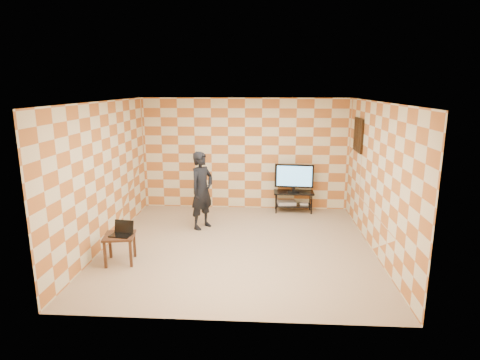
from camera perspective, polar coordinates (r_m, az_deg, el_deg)
name	(u,v)px	position (r m, az deg, el deg)	size (l,w,h in m)	color
floor	(238,246)	(7.73, -0.28, -9.36)	(5.00, 5.00, 0.00)	tan
wall_back	(245,154)	(9.76, 0.69, 3.69)	(5.00, 0.02, 2.70)	beige
wall_front	(224,222)	(4.92, -2.25, -5.98)	(5.00, 0.02, 2.70)	beige
wall_left	(104,175)	(7.88, -18.74, 0.68)	(0.02, 5.00, 2.70)	beige
wall_right	(377,179)	(7.57, 18.94, 0.17)	(0.02, 5.00, 2.70)	beige
ceiling	(238,102)	(7.14, -0.30, 11.08)	(5.00, 5.00, 0.02)	white
wall_art	(358,135)	(8.95, 16.48, 6.16)	(0.04, 0.72, 0.72)	black
tv_stand	(293,197)	(9.73, 7.61, -2.41)	(0.95, 0.43, 0.50)	black
tv	(294,177)	(9.60, 7.71, 0.48)	(0.92, 0.19, 0.67)	black
dvd_player	(286,203)	(9.80, 6.63, -3.22)	(0.43, 0.31, 0.07)	#B0B0B2
game_console	(304,204)	(9.82, 9.08, -3.35)	(0.20, 0.14, 0.04)	silver
side_table	(120,240)	(7.21, -16.76, -8.14)	(0.58, 0.58, 0.50)	#351E14
laptop	(122,232)	(7.15, -16.42, -7.09)	(0.39, 0.32, 0.23)	black
person	(202,190)	(8.48, -5.43, -1.48)	(0.60, 0.39, 1.65)	black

